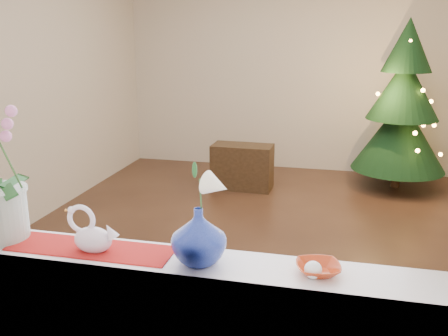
# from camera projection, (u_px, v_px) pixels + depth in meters

# --- Properties ---
(ground) EXTENTS (5.00, 5.00, 0.00)m
(ground) POSITION_uv_depth(u_px,v_px,m) (265.00, 239.00, 4.46)
(ground) COLOR #341E15
(ground) RESTS_ON ground
(wall_back) EXTENTS (4.50, 0.10, 2.70)m
(wall_back) POSITION_uv_depth(u_px,v_px,m) (298.00, 67.00, 6.44)
(wall_back) COLOR beige
(wall_back) RESTS_ON ground
(wall_front) EXTENTS (4.50, 0.10, 2.70)m
(wall_front) POSITION_uv_depth(u_px,v_px,m) (163.00, 162.00, 1.75)
(wall_front) COLOR beige
(wall_front) RESTS_ON ground
(wall_left) EXTENTS (0.10, 5.00, 2.70)m
(wall_left) POSITION_uv_depth(u_px,v_px,m) (27.00, 81.00, 4.60)
(wall_left) COLOR beige
(wall_left) RESTS_ON ground
(windowsill) EXTENTS (2.20, 0.26, 0.04)m
(windowsill) POSITION_uv_depth(u_px,v_px,m) (178.00, 263.00, 1.99)
(windowsill) COLOR white
(windowsill) RESTS_ON window_apron
(window_frame) EXTENTS (2.22, 0.06, 1.60)m
(window_frame) POSITION_uv_depth(u_px,v_px,m) (163.00, 60.00, 1.69)
(window_frame) COLOR white
(window_frame) RESTS_ON windowsill
(runner) EXTENTS (0.70, 0.20, 0.01)m
(runner) POSITION_uv_depth(u_px,v_px,m) (91.00, 248.00, 2.07)
(runner) COLOR maroon
(runner) RESTS_ON windowsill
(swan) EXTENTS (0.24, 0.15, 0.19)m
(swan) POSITION_uv_depth(u_px,v_px,m) (92.00, 230.00, 2.03)
(swan) COLOR silver
(swan) RESTS_ON windowsill
(blue_vase) EXTENTS (0.33, 0.33, 0.26)m
(blue_vase) POSITION_uv_depth(u_px,v_px,m) (199.00, 232.00, 1.92)
(blue_vase) COLOR navy
(blue_vase) RESTS_ON windowsill
(lily) EXTENTS (0.14, 0.08, 0.19)m
(lily) POSITION_uv_depth(u_px,v_px,m) (198.00, 175.00, 1.86)
(lily) COLOR white
(lily) RESTS_ON blue_vase
(paperweight) EXTENTS (0.07, 0.07, 0.07)m
(paperweight) POSITION_uv_depth(u_px,v_px,m) (313.00, 270.00, 1.82)
(paperweight) COLOR white
(paperweight) RESTS_ON windowsill
(amber_dish) EXTENTS (0.17, 0.17, 0.04)m
(amber_dish) POSITION_uv_depth(u_px,v_px,m) (318.00, 269.00, 1.86)
(amber_dish) COLOR #AC3213
(amber_dish) RESTS_ON windowsill
(xmas_tree) EXTENTS (1.36, 1.36, 1.95)m
(xmas_tree) POSITION_uv_depth(u_px,v_px,m) (403.00, 106.00, 5.69)
(xmas_tree) COLOR #0F331B
(xmas_tree) RESTS_ON ground
(side_table) EXTENTS (0.71, 0.37, 0.52)m
(side_table) POSITION_uv_depth(u_px,v_px,m) (242.00, 167.00, 5.85)
(side_table) COLOR black
(side_table) RESTS_ON ground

